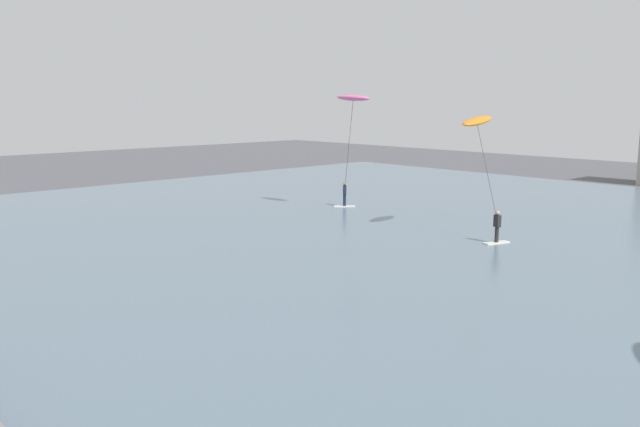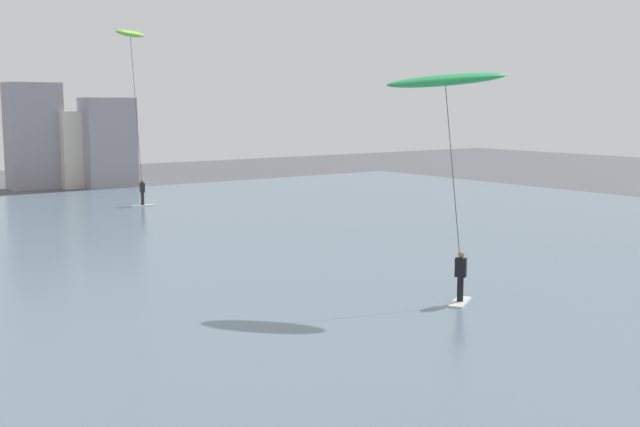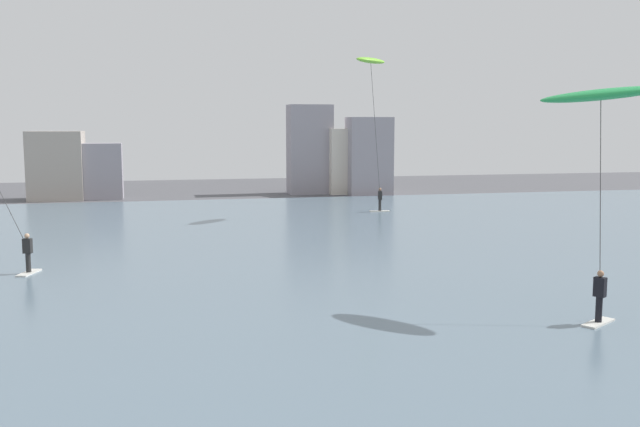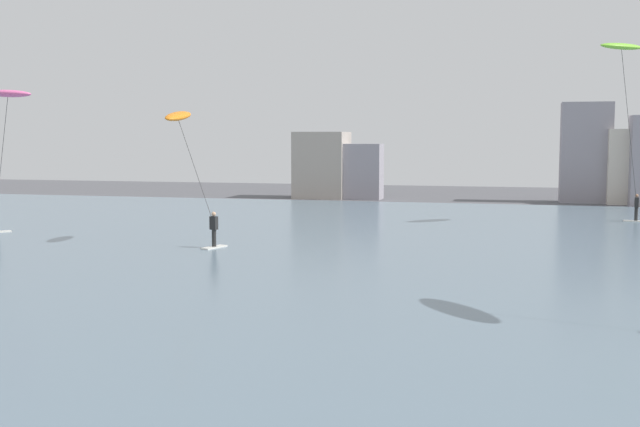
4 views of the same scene
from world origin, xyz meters
name	(u,v)px [view 2 (image 2 of 4)]	position (x,y,z in m)	size (l,w,h in m)	color
kitesurfer_lime	(131,49)	(12.06, 44.42, 9.36)	(3.70, 4.02, 10.39)	silver
kitesurfer_green	(446,93)	(12.06, 19.64, 6.64)	(3.60, 4.05, 7.35)	silver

